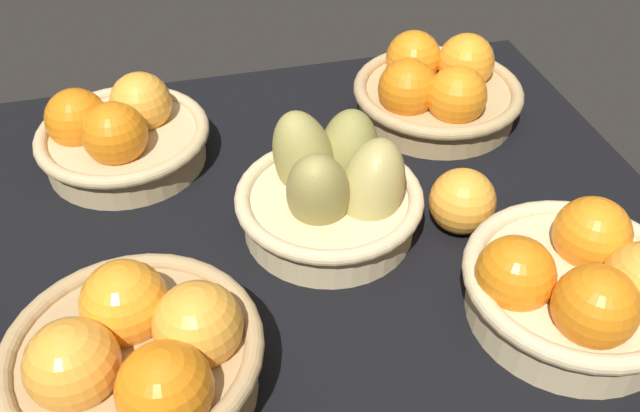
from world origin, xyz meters
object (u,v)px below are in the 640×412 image
object	(u,v)px
loose_orange_front_gap	(462,201)
basket_far_left	(578,284)
basket_near_left	(436,89)
basket_near_right	(120,134)
basket_far_right	(137,358)
basket_center_pears	(332,192)

from	to	relation	value
loose_orange_front_gap	basket_far_left	bearing A→B (deg)	109.48
basket_near_left	basket_near_right	world-z (taller)	basket_near_right
basket_near_right	loose_orange_front_gap	world-z (taller)	basket_near_right
basket_far_left	loose_orange_front_gap	xyz separation A→B (cm)	(5.37, -15.19, -0.87)
basket_near_right	loose_orange_front_gap	size ratio (longest dim) A/B	2.88
basket_far_right	loose_orange_front_gap	size ratio (longest dim) A/B	3.04
basket_far_right	basket_far_left	xyz separation A→B (cm)	(-41.43, 1.08, -0.50)
basket_center_pears	basket_near_right	world-z (taller)	basket_center_pears
basket_near_left	basket_far_right	world-z (taller)	basket_far_right
basket_center_pears	basket_far_right	world-z (taller)	basket_center_pears
loose_orange_front_gap	basket_near_right	bearing A→B (deg)	-31.15
basket_far_right	basket_near_right	xyz separation A→B (cm)	(0.56, -36.24, -1.00)
basket_far_right	loose_orange_front_gap	bearing A→B (deg)	-158.64
basket_near_left	basket_far_right	distance (cm)	55.59
basket_center_pears	basket_near_left	world-z (taller)	basket_center_pears
basket_center_pears	basket_far_left	bearing A→B (deg)	135.10
basket_near_left	basket_far_left	distance (cm)	37.77
basket_near_left	basket_near_right	bearing A→B (deg)	0.60
basket_far_left	loose_orange_front_gap	bearing A→B (deg)	-70.52
basket_far_left	basket_near_right	size ratio (longest dim) A/B	1.03
basket_far_right	basket_far_left	world-z (taller)	basket_far_right
basket_far_left	loose_orange_front_gap	distance (cm)	16.13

